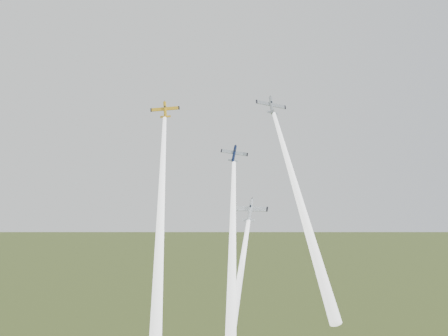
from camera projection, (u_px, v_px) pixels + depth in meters
plane_yellow at (165, 110)px, 146.43m from camera, size 8.21×6.00×7.15m
smoke_trail_yellow at (161, 217)px, 122.15m from camera, size 2.65×44.90×50.10m
plane_navy at (234, 154)px, 143.36m from camera, size 8.23×6.10×6.96m
smoke_trail_navy at (232, 255)px, 122.19m from camera, size 6.68×38.79×43.20m
plane_silver_right at (271, 105)px, 148.90m from camera, size 8.75×7.73×8.40m
smoke_trail_silver_right at (300, 202)px, 126.65m from camera, size 8.15×41.72×46.60m
plane_silver_low at (250, 210)px, 137.61m from camera, size 10.25×8.92×7.36m
smoke_trail_silver_low at (233, 322)px, 117.60m from camera, size 13.38×36.53×41.76m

